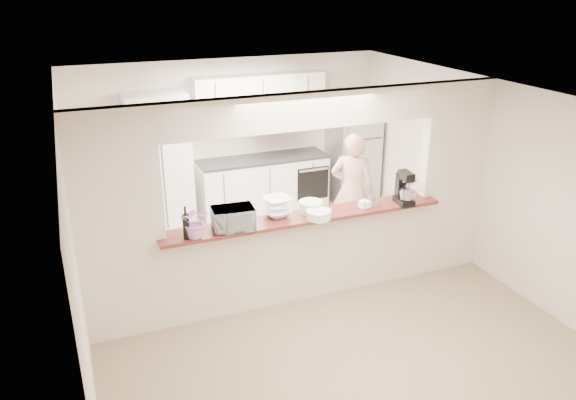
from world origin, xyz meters
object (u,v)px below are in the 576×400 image
refrigerator (353,153)px  person (352,191)px  toaster_oven (233,218)px  stand_mixer (404,189)px

refrigerator → person: bearing=-118.1°
toaster_oven → stand_mixer: size_ratio=1.10×
stand_mixer → person: (-0.05, 1.20, -0.44)m
stand_mixer → refrigerator: bearing=74.0°
person → stand_mixer: bearing=125.5°
refrigerator → stand_mixer: bearing=-106.0°
toaster_oven → person: person is taller
toaster_oven → stand_mixer: bearing=3.8°
toaster_oven → stand_mixer: 2.13m
toaster_oven → refrigerator: bearing=48.0°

